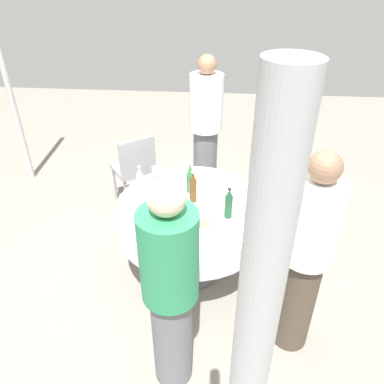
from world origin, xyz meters
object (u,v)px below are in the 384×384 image
wine_glass_inner (179,184)px  chair_west (135,165)px  bottle_green_front (190,179)px  person_mid (206,131)px  bottle_dark_green_mid (229,204)px  person_east (306,256)px  bottle_brown_east (193,188)px  bottle_clear_south (140,183)px  wine_glass_west (156,171)px  plate_near (186,178)px  person_inner (170,290)px  plate_far (221,190)px  dining_table (192,217)px  person_front (289,151)px  plate_right (204,224)px  bottle_green_inner (170,213)px  wine_glass_south (181,194)px

wine_glass_inner → chair_west: 1.08m
bottle_green_front → person_mid: size_ratio=0.17×
bottle_dark_green_mid → person_east: bearing=-45.9°
bottle_dark_green_mid → person_east: (0.51, -0.52, -0.02)m
bottle_green_front → person_east: (0.83, -0.87, -0.03)m
bottle_brown_east → bottle_clear_south: bearing=177.0°
wine_glass_west → person_mid: 0.92m
plate_near → person_inner: person_inner is taller
bottle_dark_green_mid → plate_far: size_ratio=1.04×
plate_near → bottle_green_front: bearing=-74.9°
dining_table → bottle_clear_south: bearing=173.3°
bottle_green_front → person_east: 1.20m
bottle_dark_green_mid → person_mid: size_ratio=0.16×
plate_far → person_front: (0.63, 0.50, 0.15)m
person_east → plate_right: bearing=-79.1°
bottle_brown_east → bottle_dark_green_mid: size_ratio=1.08×
bottle_dark_green_mid → wine_glass_west: bearing=143.4°
wine_glass_inner → wine_glass_west: wine_glass_west is taller
bottle_green_front → bottle_green_inner: bearing=-102.7°
bottle_green_front → chair_west: bearing=130.1°
bottle_clear_south → plate_right: (0.56, -0.35, -0.13)m
wine_glass_south → person_east: bearing=-37.0°
wine_glass_south → person_east: size_ratio=0.08×
bottle_dark_green_mid → person_inner: size_ratio=0.17×
plate_near → person_inner: bearing=-88.4°
dining_table → person_inner: size_ratio=0.80×
wine_glass_inner → person_east: bearing=-41.5°
dining_table → bottle_dark_green_mid: (0.30, -0.17, 0.27)m
dining_table → plate_far: bearing=40.9°
bottle_clear_south → wine_glass_south: bearing=-10.9°
plate_right → chair_west: bearing=122.9°
dining_table → bottle_brown_east: (0.01, 0.03, 0.28)m
wine_glass_south → bottle_dark_green_mid: bearing=-21.4°
bottle_green_front → wine_glass_south: bottle_green_front is taller
bottle_brown_east → person_inner: (-0.05, -1.07, -0.04)m
bottle_brown_east → wine_glass_south: (-0.10, -0.04, -0.04)m
wine_glass_inner → plate_near: (0.04, 0.25, -0.09)m
bottle_clear_south → wine_glass_west: bottle_clear_south is taller
person_front → person_inner: size_ratio=1.07×
plate_near → plate_right: plate_right is taller
wine_glass_south → plate_right: bearing=-53.6°
bottle_green_inner → person_front: (1.01, 1.02, 0.04)m
dining_table → plate_near: bearing=102.5°
wine_glass_south → wine_glass_west: (-0.26, 0.33, 0.02)m
wine_glass_south → person_mid: person_mid is taller
person_mid → bottle_green_front: bearing=-92.2°
bottle_clear_south → bottle_green_front: bearing=17.0°
dining_table → plate_far: size_ratio=5.05×
plate_near → bottle_brown_east: bearing=-75.5°
bottle_brown_east → plate_right: (0.11, -0.33, -0.12)m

